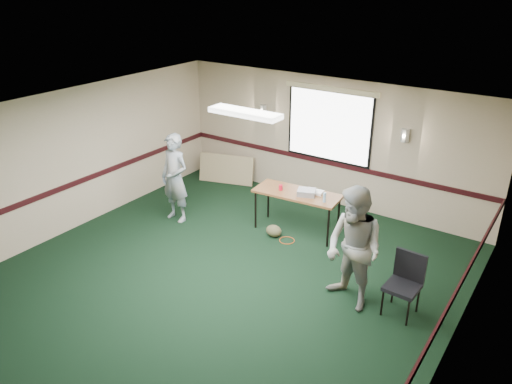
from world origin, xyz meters
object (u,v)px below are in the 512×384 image
Objects in this scene: conference_chair at (405,279)px; person_right at (354,249)px; projector at (306,192)px; folding_table at (297,195)px; person_left at (175,178)px.

person_right reaches higher than conference_chair.
conference_chair is (2.34, -1.25, -0.32)m from projector.
folding_table is 0.23m from projector.
person_right is (4.08, -0.62, 0.05)m from person_left.
projector is at bearing 154.80° from conference_chair.
person_left is (-2.25, -0.91, 0.14)m from folding_table.
projector is 0.17× the size of person_right.
person_right is at bearing -44.94° from folding_table.
folding_table is 0.89× the size of person_right.
conference_chair reaches higher than projector.
projector reaches higher than folding_table.
conference_chair is 0.86m from person_right.
projector is at bearing -6.64° from folding_table.
projector is 0.35× the size of conference_chair.
folding_table is at bearing 156.59° from conference_chair.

